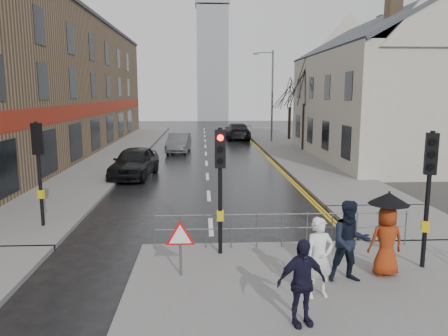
{
  "coord_description": "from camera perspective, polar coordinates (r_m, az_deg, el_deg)",
  "views": [
    {
      "loc": [
        -0.26,
        -11.06,
        4.41
      ],
      "look_at": [
        0.49,
        4.06,
        1.82
      ],
      "focal_mm": 35.0,
      "sensor_mm": 36.0,
      "label": 1
    }
  ],
  "objects": [
    {
      "name": "tree_far",
      "position": [
        41.88,
        8.63,
        9.63
      ],
      "size": [
        2.4,
        2.4,
        5.64
      ],
      "color": "black",
      "rests_on": "right_pavement"
    },
    {
      "name": "guard_railing_front",
      "position": [
        12.39,
        7.6,
        -7.03
      ],
      "size": [
        7.14,
        0.04,
        1.0
      ],
      "color": "#595B5E",
      "rests_on": "near_pavement"
    },
    {
      "name": "pedestrian_with_umbrella",
      "position": [
        11.03,
        20.51,
        -7.59
      ],
      "size": [
        0.96,
        0.96,
        2.01
      ],
      "color": "maroon",
      "rests_on": "near_pavement"
    },
    {
      "name": "traffic_signal_near_left",
      "position": [
        11.43,
        -0.5,
        -0.11
      ],
      "size": [
        0.28,
        0.27,
        3.4
      ],
      "color": "black",
      "rests_on": "near_pavement"
    },
    {
      "name": "car_parked",
      "position": [
        23.62,
        -11.61,
        0.75
      ],
      "size": [
        2.45,
        4.95,
        1.62
      ],
      "primitive_type": "imported",
      "rotation": [
        0.0,
        0.0,
        -0.11
      ],
      "color": "black",
      "rests_on": "ground"
    },
    {
      "name": "near_pavement",
      "position": [
        9.31,
        19.07,
        -18.65
      ],
      "size": [
        10.0,
        9.0,
        0.14
      ],
      "primitive_type": "cube",
      "color": "#605E5B",
      "rests_on": "ground"
    },
    {
      "name": "pedestrian_a",
      "position": [
        9.56,
        12.34,
        -11.38
      ],
      "size": [
        0.7,
        0.53,
        1.73
      ],
      "primitive_type": "imported",
      "rotation": [
        0.0,
        0.0,
        0.19
      ],
      "color": "white",
      "rests_on": "near_pavement"
    },
    {
      "name": "ground",
      "position": [
        11.91,
        -1.43,
        -12.02
      ],
      "size": [
        120.0,
        120.0,
        0.0
      ],
      "primitive_type": "plane",
      "color": "black",
      "rests_on": "ground"
    },
    {
      "name": "church_tower",
      "position": [
        73.23,
        -1.53,
        13.31
      ],
      "size": [
        5.0,
        5.0,
        18.0
      ],
      "primitive_type": "cube",
      "color": "gray",
      "rests_on": "ground"
    },
    {
      "name": "traffic_signal_far_left",
      "position": [
        15.13,
        -23.09,
        1.52
      ],
      "size": [
        0.34,
        0.33,
        3.4
      ],
      "color": "black",
      "rests_on": "left_pavement"
    },
    {
      "name": "tree_near",
      "position": [
        33.97,
        10.53,
        10.79
      ],
      "size": [
        2.4,
        2.4,
        6.58
      ],
      "color": "black",
      "rests_on": "right_pavement"
    },
    {
      "name": "right_pavement",
      "position": [
        36.95,
        7.71,
        2.89
      ],
      "size": [
        4.0,
        40.0,
        0.14
      ],
      "primitive_type": "cube",
      "color": "#605E5B",
      "rests_on": "ground"
    },
    {
      "name": "building_left_terrace",
      "position": [
        35.09,
        -22.78,
        9.94
      ],
      "size": [
        8.0,
        42.0,
        10.0
      ],
      "primitive_type": "cube",
      "color": "brown",
      "rests_on": "ground"
    },
    {
      "name": "traffic_signal_near_right",
      "position": [
        11.61,
        25.25,
        -0.9
      ],
      "size": [
        0.34,
        0.33,
        3.4
      ],
      "color": "black",
      "rests_on": "near_pavement"
    },
    {
      "name": "street_lamp",
      "position": [
        39.53,
        6.07,
        10.1
      ],
      "size": [
        1.83,
        0.25,
        8.0
      ],
      "color": "#595B5E",
      "rests_on": "right_pavement"
    },
    {
      "name": "pedestrian_b",
      "position": [
        10.45,
        16.15,
        -9.22
      ],
      "size": [
        0.93,
        0.72,
        1.9
      ],
      "primitive_type": "imported",
      "rotation": [
        0.0,
        0.0,
        0.0
      ],
      "color": "black",
      "rests_on": "near_pavement"
    },
    {
      "name": "warning_sign",
      "position": [
        10.43,
        -5.74,
        -9.18
      ],
      "size": [
        0.8,
        0.07,
        1.35
      ],
      "color": "#595B5E",
      "rests_on": "near_pavement"
    },
    {
      "name": "car_far",
      "position": [
        42.45,
        1.72,
        4.84
      ],
      "size": [
        2.38,
        5.56,
        1.6
      ],
      "primitive_type": "imported",
      "rotation": [
        0.0,
        0.0,
        3.17
      ],
      "color": "black",
      "rests_on": "ground"
    },
    {
      "name": "building_right_cream",
      "position": [
        31.54,
        20.31,
        9.8
      ],
      "size": [
        9.0,
        16.4,
        10.1
      ],
      "color": "#AFA698",
      "rests_on": "ground"
    },
    {
      "name": "left_pavement",
      "position": [
        34.9,
        -13.15,
        2.32
      ],
      "size": [
        4.0,
        44.0,
        0.14
      ],
      "primitive_type": "cube",
      "color": "#605E5B",
      "rests_on": "ground"
    },
    {
      "name": "car_mid",
      "position": [
        33.32,
        -5.93,
        3.31
      ],
      "size": [
        1.82,
        4.46,
        1.44
      ],
      "primitive_type": "imported",
      "rotation": [
        0.0,
        0.0,
        -0.07
      ],
      "color": "#45484A",
      "rests_on": "ground"
    },
    {
      "name": "pedestrian_d",
      "position": [
        8.45,
        10.09,
        -14.5
      ],
      "size": [
        1.04,
        0.62,
        1.66
      ],
      "primitive_type": "imported",
      "rotation": [
        0.0,
        0.0,
        0.24
      ],
      "color": "black",
      "rests_on": "near_pavement"
    },
    {
      "name": "pavement_bridge_right",
      "position": [
        16.2,
        22.09,
        -6.56
      ],
      "size": [
        4.0,
        4.2,
        0.14
      ],
      "primitive_type": "cube",
      "color": "#605E5B",
      "rests_on": "ground"
    }
  ]
}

